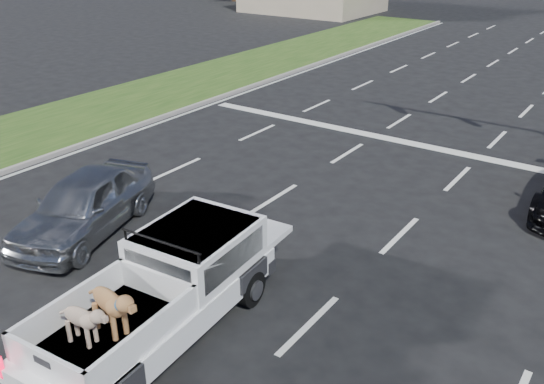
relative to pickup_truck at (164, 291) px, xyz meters
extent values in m
plane|color=black|center=(0.18, 1.57, -0.85)|extent=(160.00, 160.00, 0.00)
cube|color=silver|center=(-5.07, 7.57, -0.84)|extent=(0.12, 60.00, 0.01)
cube|color=silver|center=(-1.57, 7.57, -0.84)|extent=(0.12, 60.00, 0.01)
cube|color=silver|center=(1.93, 7.57, -0.84)|extent=(0.12, 60.00, 0.01)
cube|color=silver|center=(-8.62, 7.57, -0.84)|extent=(0.15, 60.00, 0.01)
cube|color=silver|center=(0.18, 11.57, -0.84)|extent=(17.00, 0.45, 0.01)
cube|color=#224415|center=(-11.32, 7.57, -0.80)|extent=(5.00, 60.00, 0.10)
cube|color=gray|center=(-8.87, 7.57, -0.78)|extent=(0.15, 60.00, 0.14)
cylinder|color=black|center=(-0.64, -2.01, -0.50)|extent=(0.31, 0.71, 0.69)
cylinder|color=black|center=(-0.90, 1.36, -0.50)|extent=(0.31, 0.71, 0.69)
cylinder|color=black|center=(0.69, 1.48, -0.50)|extent=(0.31, 0.71, 0.69)
cube|color=white|center=(0.02, -0.22, -0.24)|extent=(2.10, 4.96, 0.47)
cube|color=white|center=(-0.07, 0.92, 0.39)|extent=(1.83, 2.22, 0.79)
cube|color=black|center=(0.01, -0.11, 0.41)|extent=(1.41, 0.13, 0.57)
cylinder|color=black|center=(0.00, 0.01, 0.96)|extent=(1.64, 0.17, 0.05)
cube|color=black|center=(0.10, -1.29, -0.03)|extent=(1.80, 2.45, 0.05)
cube|color=white|center=(-0.67, -1.34, 0.23)|extent=(0.25, 2.33, 0.47)
cube|color=white|center=(0.88, -1.23, 0.23)|extent=(0.25, 2.33, 0.47)
cube|color=white|center=(0.19, -2.41, 0.23)|extent=(1.63, 0.20, 0.47)
imported|color=#A6A9AD|center=(-4.10, 1.58, -0.13)|extent=(2.87, 4.50, 1.43)
camera|label=1|loc=(6.14, -5.62, 5.59)|focal=38.00mm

